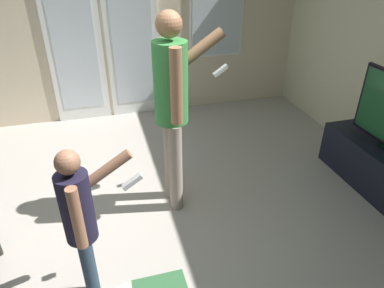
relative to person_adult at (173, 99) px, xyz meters
The scene contains 4 objects.
ground_plane 1.29m from the person_adult, 156.62° to the right, with size 5.99×4.89×0.02m, color #ADA59B.
wall_back_with_doors 2.23m from the person_adult, 107.51° to the left, with size 5.99×0.09×2.88m.
person_adult is the anchor object (origin of this frame).
person_child 1.19m from the person_adult, 130.78° to the right, with size 0.49×0.33×1.16m.
Camera 1 is at (0.18, -2.19, 2.08)m, focal length 32.66 mm.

